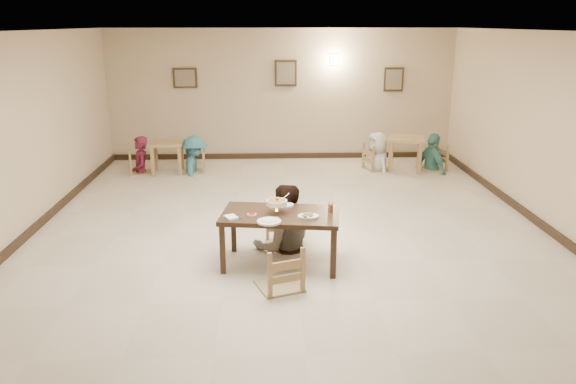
{
  "coord_description": "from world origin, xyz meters",
  "views": [
    {
      "loc": [
        -0.36,
        -8.1,
        3.12
      ],
      "look_at": [
        -0.06,
        -0.37,
        0.77
      ],
      "focal_mm": 35.0,
      "sensor_mm": 36.0,
      "label": 1
    }
  ],
  "objects_px": {
    "bg_table_left": "(167,148)",
    "bg_chair_lr": "(194,151)",
    "bg_table_right": "(406,143)",
    "chair_far": "(281,216)",
    "bg_chair_ll": "(140,151)",
    "bg_diner_a": "(139,136)",
    "main_diner": "(284,184)",
    "bg_diner_b": "(193,136)",
    "bg_chair_rr": "(433,146)",
    "bg_diner_d": "(434,133)",
    "bg_chair_rl": "(378,146)",
    "main_table": "(281,219)",
    "chair_near": "(279,246)",
    "drink_glass": "(331,207)",
    "bg_diner_c": "(378,132)",
    "curry_warmer": "(277,203)"
  },
  "relations": [
    {
      "from": "bg_diner_b",
      "to": "main_diner",
      "type": "bearing_deg",
      "value": -162.46
    },
    {
      "from": "bg_chair_ll",
      "to": "bg_diner_b",
      "type": "height_order",
      "value": "bg_diner_b"
    },
    {
      "from": "main_diner",
      "to": "bg_diner_a",
      "type": "distance_m",
      "value": 5.19
    },
    {
      "from": "drink_glass",
      "to": "bg_diner_b",
      "type": "height_order",
      "value": "bg_diner_b"
    },
    {
      "from": "bg_table_left",
      "to": "bg_chair_lr",
      "type": "distance_m",
      "value": 0.58
    },
    {
      "from": "bg_diner_d",
      "to": "bg_chair_rr",
      "type": "bearing_deg",
      "value": 117.22
    },
    {
      "from": "bg_diner_b",
      "to": "chair_far",
      "type": "bearing_deg",
      "value": -162.65
    },
    {
      "from": "bg_table_right",
      "to": "bg_diner_a",
      "type": "bearing_deg",
      "value": -179.32
    },
    {
      "from": "bg_diner_c",
      "to": "bg_diner_d",
      "type": "relative_size",
      "value": 1.01
    },
    {
      "from": "bg_chair_ll",
      "to": "bg_diner_a",
      "type": "distance_m",
      "value": 0.31
    },
    {
      "from": "bg_chair_rl",
      "to": "bg_diner_b",
      "type": "height_order",
      "value": "bg_diner_b"
    },
    {
      "from": "main_table",
      "to": "curry_warmer",
      "type": "bearing_deg",
      "value": -176.3
    },
    {
      "from": "curry_warmer",
      "to": "bg_chair_rr",
      "type": "height_order",
      "value": "bg_chair_rr"
    },
    {
      "from": "bg_chair_rl",
      "to": "bg_chair_rr",
      "type": "xyz_separation_m",
      "value": [
        1.2,
        -0.12,
        0.01
      ]
    },
    {
      "from": "main_table",
      "to": "chair_near",
      "type": "bearing_deg",
      "value": -85.02
    },
    {
      "from": "bg_chair_lr",
      "to": "bg_diner_d",
      "type": "xyz_separation_m",
      "value": [
        5.19,
        -0.01,
        0.36
      ]
    },
    {
      "from": "drink_glass",
      "to": "bg_chair_rl",
      "type": "relative_size",
      "value": 0.13
    },
    {
      "from": "bg_chair_ll",
      "to": "chair_near",
      "type": "bearing_deg",
      "value": -167.66
    },
    {
      "from": "bg_diner_a",
      "to": "bg_diner_d",
      "type": "distance_m",
      "value": 6.34
    },
    {
      "from": "drink_glass",
      "to": "chair_far",
      "type": "bearing_deg",
      "value": 136.22
    },
    {
      "from": "bg_diner_a",
      "to": "bg_table_right",
      "type": "bearing_deg",
      "value": 71.47
    },
    {
      "from": "main_diner",
      "to": "bg_chair_rr",
      "type": "relative_size",
      "value": 1.72
    },
    {
      "from": "main_table",
      "to": "main_diner",
      "type": "height_order",
      "value": "main_diner"
    },
    {
      "from": "bg_table_left",
      "to": "bg_table_right",
      "type": "xyz_separation_m",
      "value": [
        5.17,
        0.04,
        0.05
      ]
    },
    {
      "from": "curry_warmer",
      "to": "bg_diner_b",
      "type": "height_order",
      "value": "bg_diner_b"
    },
    {
      "from": "bg_table_right",
      "to": "chair_near",
      "type": "bearing_deg",
      "value": -117.19
    },
    {
      "from": "bg_chair_ll",
      "to": "bg_diner_c",
      "type": "xyz_separation_m",
      "value": [
        5.14,
        0.14,
        0.34
      ]
    },
    {
      "from": "curry_warmer",
      "to": "drink_glass",
      "type": "bearing_deg",
      "value": 2.24
    },
    {
      "from": "chair_near",
      "to": "bg_diner_a",
      "type": "relative_size",
      "value": 0.68
    },
    {
      "from": "bg_table_right",
      "to": "bg_diner_d",
      "type": "height_order",
      "value": "bg_diner_d"
    },
    {
      "from": "bg_table_right",
      "to": "chair_far",
      "type": "bearing_deg",
      "value": -123.46
    },
    {
      "from": "bg_chair_lr",
      "to": "bg_diner_a",
      "type": "xyz_separation_m",
      "value": [
        -1.15,
        -0.04,
        0.34
      ]
    },
    {
      "from": "bg_chair_lr",
      "to": "bg_diner_b",
      "type": "bearing_deg",
      "value": -4.12
    },
    {
      "from": "bg_diner_a",
      "to": "drink_glass",
      "type": "bearing_deg",
      "value": 17.06
    },
    {
      "from": "bg_table_right",
      "to": "bg_chair_ll",
      "type": "height_order",
      "value": "bg_chair_ll"
    },
    {
      "from": "bg_chair_ll",
      "to": "main_diner",
      "type": "bearing_deg",
      "value": -160.17
    },
    {
      "from": "chair_near",
      "to": "bg_diner_b",
      "type": "height_order",
      "value": "bg_diner_b"
    },
    {
      "from": "drink_glass",
      "to": "curry_warmer",
      "type": "bearing_deg",
      "value": -177.76
    },
    {
      "from": "bg_diner_a",
      "to": "bg_chair_rl",
      "type": "bearing_deg",
      "value": 72.37
    },
    {
      "from": "main_diner",
      "to": "bg_diner_b",
      "type": "xyz_separation_m",
      "value": [
        -1.8,
        4.31,
        -0.14
      ]
    },
    {
      "from": "bg_chair_rl",
      "to": "main_diner",
      "type": "bearing_deg",
      "value": 133.97
    },
    {
      "from": "bg_chair_rr",
      "to": "bg_diner_d",
      "type": "xyz_separation_m",
      "value": [
        0.0,
        0.0,
        0.28
      ]
    },
    {
      "from": "chair_near",
      "to": "main_diner",
      "type": "xyz_separation_m",
      "value": [
        0.1,
        1.29,
        0.4
      ]
    },
    {
      "from": "chair_far",
      "to": "bg_chair_rr",
      "type": "bearing_deg",
      "value": 43.78
    },
    {
      "from": "bg_chair_rl",
      "to": "bg_diner_b",
      "type": "distance_m",
      "value": 4.0
    },
    {
      "from": "main_table",
      "to": "bg_chair_ll",
      "type": "height_order",
      "value": "bg_chair_ll"
    },
    {
      "from": "bg_chair_rl",
      "to": "bg_chair_rr",
      "type": "height_order",
      "value": "bg_chair_rr"
    },
    {
      "from": "curry_warmer",
      "to": "bg_chair_rl",
      "type": "height_order",
      "value": "bg_chair_rl"
    },
    {
      "from": "curry_warmer",
      "to": "main_diner",
      "type": "bearing_deg",
      "value": 79.1
    },
    {
      "from": "main_diner",
      "to": "bg_chair_rl",
      "type": "xyz_separation_m",
      "value": [
        2.2,
        4.41,
        -0.41
      ]
    }
  ]
}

